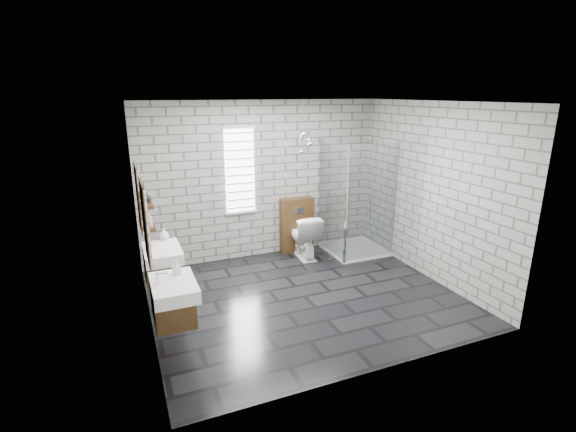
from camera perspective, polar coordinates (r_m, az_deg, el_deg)
floor at (r=6.11m, az=2.30°, el=-11.01°), size 4.20×3.60×0.02m
ceiling at (r=5.42m, az=2.64°, el=15.42°), size 4.20×3.60×0.02m
wall_back at (r=7.25m, az=-3.57°, el=4.87°), size 4.20×0.02×2.70m
wall_front at (r=4.12m, az=13.09°, el=-4.75°), size 4.20×0.02×2.70m
wall_left at (r=5.13m, az=-19.49°, el=-1.04°), size 0.02×3.60×2.70m
wall_right at (r=6.75m, az=18.97°, el=3.11°), size 0.02×3.60×2.70m
vanity_left at (r=4.77m, az=-15.85°, el=-9.72°), size 0.47×0.70×1.57m
vanity_right at (r=5.78m, az=-17.22°, el=-5.11°), size 0.47×0.70×1.57m
shelf_lower at (r=5.09m, az=-18.53°, el=-1.42°), size 0.14×0.30×0.03m
shelf_upper at (r=5.02m, az=-18.80°, el=1.40°), size 0.14×0.30×0.03m
window at (r=7.07m, az=-6.61°, el=6.14°), size 0.56×0.05×1.48m
cistern_panel at (r=7.58m, az=1.22°, el=-1.22°), size 0.60×0.20×1.00m
flush_plate at (r=7.40m, az=1.56°, el=0.76°), size 0.18×0.01×0.12m
shower_enclosure at (r=7.54m, az=8.99°, el=-1.51°), size 1.00×1.00×2.03m
pendant_cluster at (r=6.97m, az=2.35°, el=10.25°), size 0.26×0.25×0.87m
toilet at (r=7.35m, az=2.18°, el=-2.72°), size 0.48×0.79×0.78m
soap_bottle_a at (r=4.87m, az=-15.00°, el=-6.78°), size 0.09×0.09×0.17m
soap_bottle_b at (r=6.03m, az=-16.60°, el=-2.38°), size 0.15×0.15×0.16m
soap_bottle_c at (r=5.00m, az=-18.46°, el=-0.48°), size 0.09×0.09×0.18m
vase at (r=5.08m, az=-18.83°, el=2.47°), size 0.13×0.13×0.12m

